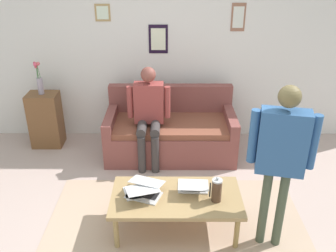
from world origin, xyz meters
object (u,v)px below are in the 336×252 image
laptop_left (193,186)px  laptop_right (145,190)px  laptop_center (141,191)px  french_press (217,190)px  couch (170,132)px  person_standing (281,150)px  person_seated (149,111)px  flower_vase (39,80)px  side_shelf (46,120)px  coffee_table (176,199)px

laptop_left → laptop_right: 0.48m
laptop_center → french_press: french_press is taller
couch → person_standing: 2.13m
laptop_center → person_seated: person_seated is taller
laptop_left → laptop_center: laptop_center is taller
flower_vase → person_seated: 1.58m
couch → side_shelf: bearing=-7.0°
laptop_right → flower_vase: size_ratio=0.90×
laptop_left → person_seated: (0.50, -1.24, 0.28)m
laptop_center → flower_vase: size_ratio=0.92×
laptop_left → flower_vase: flower_vase is taller
laptop_right → flower_vase: (1.52, -1.75, 0.53)m
laptop_right → side_shelf: 2.32m
laptop_left → side_shelf: 2.61m
person_standing → laptop_center: bearing=-9.7°
laptop_center → french_press: size_ratio=1.58×
person_standing → couch: bearing=-61.7°
laptop_left → side_shelf: (1.99, -1.69, -0.06)m
side_shelf → person_seated: person_seated is taller
side_shelf → person_seated: size_ratio=0.62×
laptop_left → laptop_center: 0.52m
laptop_left → person_seated: 1.37m
flower_vase → person_seated: person_seated is taller
laptop_left → person_seated: size_ratio=0.25×
laptop_right → person_seated: size_ratio=0.32×
person_standing → person_seated: 1.99m
laptop_left → person_standing: (-0.73, 0.29, 0.59)m
side_shelf → flower_vase: size_ratio=1.72×
side_shelf → person_seated: 1.59m
couch → person_standing: person_standing is taller
laptop_left → laptop_right: bearing=7.8°
couch → laptop_left: bearing=98.6°
couch → french_press: couch is taller
couch → laptop_center: size_ratio=4.08×
coffee_table → french_press: 0.42m
laptop_right → french_press: (-0.69, 0.10, 0.08)m
french_press → laptop_center: bearing=-6.9°
laptop_right → person_standing: person_standing is taller
french_press → person_seated: 1.59m
couch → person_seated: 0.55m
laptop_left → laptop_right: (0.48, 0.07, 0.00)m
couch → person_seated: bearing=39.1°
person_seated → coffee_table: bearing=103.9°
coffee_table → person_seated: (0.33, -1.34, 0.36)m
side_shelf → person_standing: bearing=144.0°
side_shelf → person_seated: bearing=163.4°
laptop_center → side_shelf: side_shelf is taller
french_press → side_shelf: bearing=-40.0°
coffee_table → couch: bearing=-88.1°
coffee_table → side_shelf: side_shelf is taller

